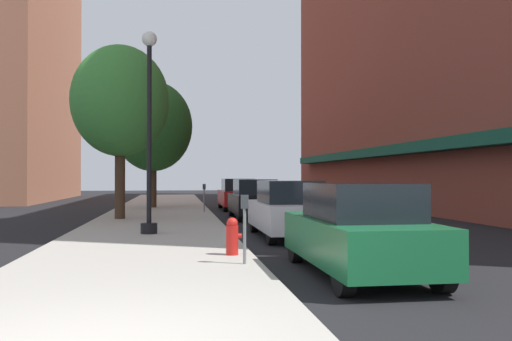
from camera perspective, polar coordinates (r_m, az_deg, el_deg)
name	(u,v)px	position (r m, az deg, el deg)	size (l,w,h in m)	color
ground_plane	(250,217)	(23.51, -0.59, -4.98)	(90.00, 90.00, 0.00)	black
sidewalk_slab	(159,215)	(24.29, -10.34, -4.69)	(4.80, 50.00, 0.12)	#A8A399
building_far_background	(19,58)	(44.73, -24.06, 10.96)	(6.80, 18.00, 21.49)	#9E6047
lamppost	(149,128)	(15.85, -11.37, 4.52)	(0.48, 0.48, 5.90)	black
fire_hydrant	(232,236)	(11.36, -2.55, -7.02)	(0.33, 0.26, 0.79)	red
parking_meter_near	(245,220)	(10.16, -1.23, -5.34)	(0.14, 0.09, 1.31)	slate
parking_meter_far	(204,194)	(24.95, -5.57, -2.54)	(0.14, 0.09, 1.31)	slate
tree_near	(120,101)	(21.83, -14.34, 7.18)	(3.82, 3.82, 6.84)	#422D1E
tree_mid	(153,127)	(29.27, -10.98, 4.64)	(4.22, 4.22, 6.79)	#422D1E
car_green	(358,231)	(9.78, 10.90, -6.34)	(1.80, 4.30, 1.66)	black
car_white	(289,210)	(15.56, 3.50, -4.22)	(1.80, 4.30, 1.66)	black
car_black	(254,200)	(22.40, -0.21, -3.12)	(1.80, 4.30, 1.66)	black
car_red	(237,195)	(28.46, -2.00, -2.59)	(1.80, 4.30, 1.66)	black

